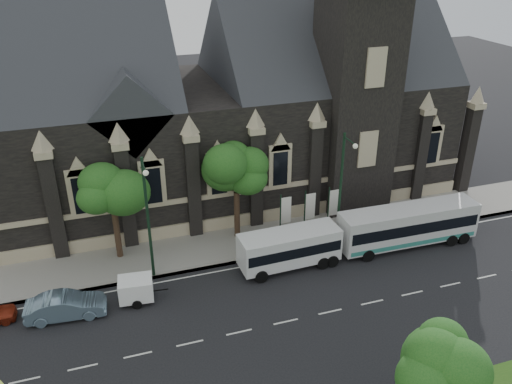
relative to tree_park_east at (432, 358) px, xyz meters
name	(u,v)px	position (x,y,z in m)	size (l,w,h in m)	color
ground	(239,332)	(-6.18, 9.32, -4.62)	(160.00, 160.00, 0.00)	black
sidewalk	(203,250)	(-6.18, 18.82, -4.54)	(80.00, 5.00, 0.15)	gray
museum	(232,105)	(-1.06, 28.10, 3.55)	(40.00, 17.70, 29.90)	black
tree_park_east	(432,358)	(0.00, 0.00, 0.00)	(3.40, 3.40, 6.28)	black
tree_walk_right	(238,168)	(-2.96, 20.04, 1.20)	(4.08, 4.08, 7.80)	black
tree_walk_left	(114,186)	(-11.97, 20.03, 1.12)	(3.91, 3.91, 7.64)	black
street_lamp_near	(342,184)	(3.82, 16.42, 0.49)	(0.36, 1.88, 9.00)	black
street_lamp_mid	(148,214)	(-10.18, 16.42, 0.49)	(0.36, 1.88, 9.00)	black
banner_flag_left	(284,213)	(0.11, 18.32, -2.24)	(0.90, 0.10, 4.00)	black
banner_flag_center	(308,209)	(2.11, 18.32, -2.24)	(0.90, 0.10, 4.00)	black
banner_flag_right	(332,205)	(4.11, 18.32, -2.24)	(0.90, 0.10, 4.00)	black
tour_coach	(408,225)	(8.77, 14.73, -2.88)	(10.91, 2.72, 3.17)	silver
shuttle_bus	(290,247)	(-0.77, 14.88, -3.01)	(7.28, 2.74, 2.78)	silver
box_trailer	(136,289)	(-11.61, 14.31, -3.67)	(3.20, 1.88, 1.67)	white
sedan	(66,306)	(-15.92, 14.10, -3.82)	(1.68, 4.82, 1.59)	slate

